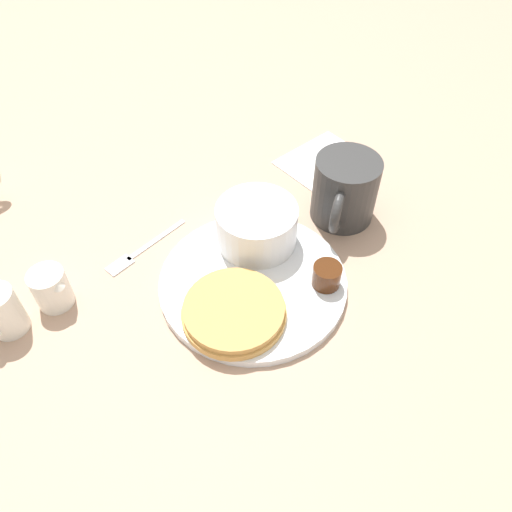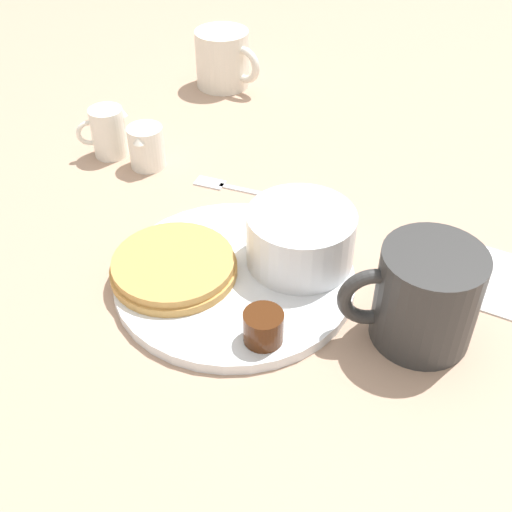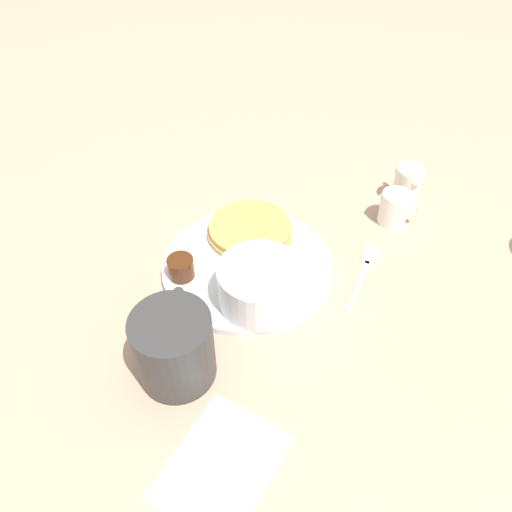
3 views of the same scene
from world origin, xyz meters
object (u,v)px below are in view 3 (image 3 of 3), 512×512
fork (364,270)px  bowl (260,284)px  plate (247,266)px  creamer_pitcher_far (407,185)px  coffee_mug (174,346)px  creamer_pitcher_near (394,208)px

fork → bowl: bearing=130.4°
plate → creamer_pitcher_far: 0.31m
coffee_mug → fork: coffee_mug is taller
plate → creamer_pitcher_near: creamer_pitcher_near is taller
bowl → creamer_pitcher_near: size_ratio=1.64×
creamer_pitcher_far → plate: bearing=138.6°
bowl → coffee_mug: size_ratio=0.88×
plate → coffee_mug: (-0.18, 0.03, 0.04)m
fork → creamer_pitcher_near: bearing=-11.5°
bowl → creamer_pitcher_far: size_ratio=1.64×
coffee_mug → fork: (0.23, -0.19, -0.05)m
creamer_pitcher_near → fork: size_ratio=0.49×
creamer_pitcher_far → fork: size_ratio=0.49×
bowl → coffee_mug: 0.14m
creamer_pitcher_near → creamer_pitcher_far: (0.06, -0.01, 0.01)m
plate → creamer_pitcher_far: bearing=-41.4°
bowl → fork: (0.11, -0.13, -0.04)m
plate → bowl: bowl is taller
creamer_pitcher_near → fork: bearing=168.5°
plate → fork: plate is taller
fork → creamer_pitcher_far: bearing=-11.8°
creamer_pitcher_far → creamer_pitcher_near: bearing=167.6°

